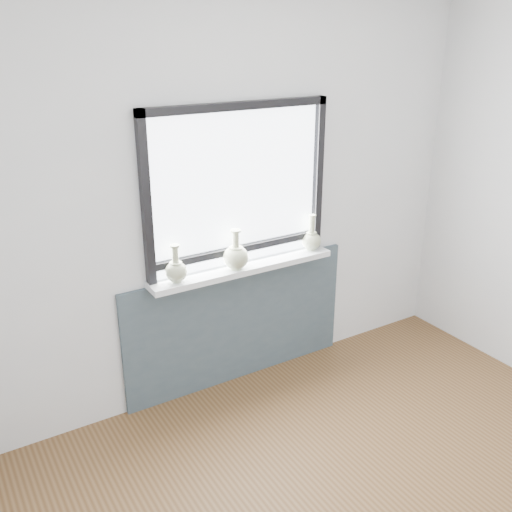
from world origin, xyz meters
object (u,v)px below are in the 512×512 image
vase_a (176,270)px  vase_b (236,256)px  windowsill (243,268)px  vase_c (311,239)px

vase_a → vase_b: bearing=-1.7°
windowsill → vase_b: bearing=-162.3°
windowsill → vase_b: 0.13m
windowsill → vase_a: size_ratio=5.47×
windowsill → vase_c: size_ratio=5.15×
vase_b → vase_c: 0.63m
vase_c → vase_a: bearing=-179.0°
vase_a → vase_c: bearing=1.0°
vase_a → vase_c: vase_c is taller
windowsill → vase_a: 0.50m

